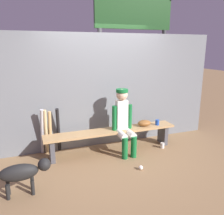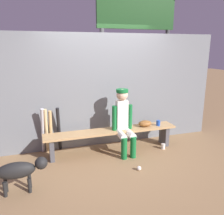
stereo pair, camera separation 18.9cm
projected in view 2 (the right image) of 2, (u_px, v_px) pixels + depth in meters
The scene contains 14 objects.
ground_plane at pixel (112, 151), 4.64m from camera, with size 30.00×30.00×0.00m, color olive.
chainlink_fence at pixel (106, 91), 4.75m from camera, with size 4.88×0.03×2.28m, color slate.
dugout_bench at pixel (112, 134), 4.56m from camera, with size 2.61×0.36×0.44m.
player_seated at pixel (124, 120), 4.44m from camera, with size 0.41×0.55×1.24m.
baseball_glove at pixel (145, 123), 4.72m from camera, with size 0.28×0.20×0.12m, color brown.
bat_aluminum_black at pixel (59, 129), 4.55m from camera, with size 0.06×0.06×0.91m, color black.
bat_wood_tan at pixel (51, 131), 4.51m from camera, with size 0.06×0.06×0.85m, color tan.
bat_wood_natural at pixel (46, 131), 4.43m from camera, with size 0.06×0.06×0.91m, color tan.
bat_aluminum_silver at pixel (43, 131), 4.43m from camera, with size 0.06×0.06×0.93m, color #B7B7BC.
baseball at pixel (139, 168), 3.90m from camera, with size 0.07×0.07×0.07m, color white.
cup_on_ground at pixel (163, 146), 4.73m from camera, with size 0.08×0.08×0.11m, color silver.
cup_on_bench at pixel (158, 123), 4.77m from camera, with size 0.08×0.08×0.11m, color #1E47AD.
scoreboard at pixel (139, 32), 5.39m from camera, with size 2.15×0.27×3.37m.
dog at pixel (20, 170), 3.26m from camera, with size 0.84×0.20×0.49m.
Camera 2 is at (-1.30, -4.08, 2.00)m, focal length 37.42 mm.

